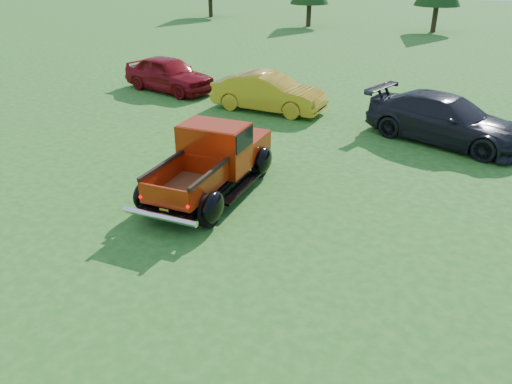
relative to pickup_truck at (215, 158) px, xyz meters
name	(u,v)px	position (x,y,z in m)	size (l,w,h in m)	color
ground	(229,225)	(1.33, -1.43, -0.79)	(120.00, 120.00, 0.00)	#245B1A
pickup_truck	(215,158)	(0.00, 0.00, 0.00)	(2.62, 4.66, 1.66)	black
show_car_red	(169,74)	(-7.17, 6.80, -0.07)	(1.68, 4.18, 1.43)	maroon
show_car_yellow	(269,92)	(-2.17, 6.44, -0.10)	(1.45, 4.15, 1.37)	#C19119
show_car_grey	(446,119)	(4.11, 6.37, -0.07)	(1.99, 4.90, 1.42)	black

